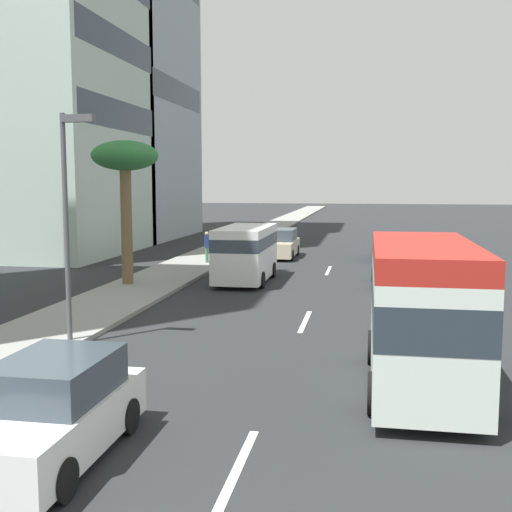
{
  "coord_description": "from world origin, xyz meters",
  "views": [
    {
      "loc": [
        -3.56,
        -1.96,
        4.51
      ],
      "look_at": [
        18.09,
        1.91,
        1.93
      ],
      "focal_mm": 44.22,
      "sensor_mm": 36.0,
      "label": 1
    }
  ],
  "objects_px": {
    "palm_tree": "(125,163)",
    "car_second": "(389,247)",
    "car_fourth": "(394,269)",
    "car_fifth": "(280,244)",
    "minibus_lead": "(422,310)",
    "car_sixth": "(53,412)",
    "street_lamp": "(69,200)",
    "van_third": "(246,250)",
    "pedestrian_near_lamp": "(207,245)"
  },
  "relations": [
    {
      "from": "pedestrian_near_lamp",
      "to": "street_lamp",
      "type": "xyz_separation_m",
      "value": [
        -17.14,
        -0.63,
        2.95
      ]
    },
    {
      "from": "car_second",
      "to": "street_lamp",
      "type": "distance_m",
      "value": 23.4
    },
    {
      "from": "car_second",
      "to": "car_fourth",
      "type": "distance_m",
      "value": 9.4
    },
    {
      "from": "van_third",
      "to": "pedestrian_near_lamp",
      "type": "bearing_deg",
      "value": -149.03
    },
    {
      "from": "car_second",
      "to": "car_fifth",
      "type": "xyz_separation_m",
      "value": [
        0.08,
        6.38,
        0.07
      ]
    },
    {
      "from": "car_fifth",
      "to": "street_lamp",
      "type": "height_order",
      "value": "street_lamp"
    },
    {
      "from": "car_fourth",
      "to": "car_sixth",
      "type": "relative_size",
      "value": 1.0
    },
    {
      "from": "van_third",
      "to": "palm_tree",
      "type": "bearing_deg",
      "value": -65.03
    },
    {
      "from": "car_second",
      "to": "palm_tree",
      "type": "relative_size",
      "value": 0.74
    },
    {
      "from": "car_sixth",
      "to": "car_fifth",
      "type": "bearing_deg",
      "value": -179.65
    },
    {
      "from": "street_lamp",
      "to": "car_sixth",
      "type": "bearing_deg",
      "value": -156.2
    },
    {
      "from": "car_sixth",
      "to": "van_third",
      "type": "bearing_deg",
      "value": -178.68
    },
    {
      "from": "pedestrian_near_lamp",
      "to": "street_lamp",
      "type": "relative_size",
      "value": 0.27
    },
    {
      "from": "palm_tree",
      "to": "street_lamp",
      "type": "relative_size",
      "value": 0.99
    },
    {
      "from": "minibus_lead",
      "to": "palm_tree",
      "type": "height_order",
      "value": "palm_tree"
    },
    {
      "from": "street_lamp",
      "to": "car_second",
      "type": "bearing_deg",
      "value": -23.47
    },
    {
      "from": "car_second",
      "to": "van_third",
      "type": "height_order",
      "value": "van_third"
    },
    {
      "from": "car_second",
      "to": "pedestrian_near_lamp",
      "type": "bearing_deg",
      "value": 112.62
    },
    {
      "from": "car_fourth",
      "to": "car_fifth",
      "type": "bearing_deg",
      "value": 33.78
    },
    {
      "from": "car_sixth",
      "to": "pedestrian_near_lamp",
      "type": "bearing_deg",
      "value": -171.36
    },
    {
      "from": "car_fifth",
      "to": "car_sixth",
      "type": "distance_m",
      "value": 28.17
    },
    {
      "from": "van_third",
      "to": "car_fifth",
      "type": "height_order",
      "value": "van_third"
    },
    {
      "from": "minibus_lead",
      "to": "car_sixth",
      "type": "relative_size",
      "value": 1.51
    },
    {
      "from": "minibus_lead",
      "to": "pedestrian_near_lamp",
      "type": "height_order",
      "value": "minibus_lead"
    },
    {
      "from": "car_fifth",
      "to": "palm_tree",
      "type": "height_order",
      "value": "palm_tree"
    },
    {
      "from": "car_fifth",
      "to": "car_sixth",
      "type": "relative_size",
      "value": 1.15
    },
    {
      "from": "van_third",
      "to": "car_fifth",
      "type": "bearing_deg",
      "value": 178.45
    },
    {
      "from": "car_fourth",
      "to": "pedestrian_near_lamp",
      "type": "distance_m",
      "value": 11.16
    },
    {
      "from": "car_second",
      "to": "van_third",
      "type": "distance_m",
      "value": 11.58
    },
    {
      "from": "minibus_lead",
      "to": "palm_tree",
      "type": "bearing_deg",
      "value": 44.24
    },
    {
      "from": "car_fourth",
      "to": "car_fifth",
      "type": "height_order",
      "value": "car_fifth"
    },
    {
      "from": "minibus_lead",
      "to": "pedestrian_near_lamp",
      "type": "relative_size",
      "value": 3.6
    },
    {
      "from": "van_third",
      "to": "car_sixth",
      "type": "xyz_separation_m",
      "value": [
        -18.63,
        -0.43,
        -0.66
      ]
    },
    {
      "from": "palm_tree",
      "to": "car_fifth",
      "type": "bearing_deg",
      "value": -23.18
    },
    {
      "from": "minibus_lead",
      "to": "pedestrian_near_lamp",
      "type": "distance_m",
      "value": 21.66
    },
    {
      "from": "car_second",
      "to": "pedestrian_near_lamp",
      "type": "height_order",
      "value": "pedestrian_near_lamp"
    },
    {
      "from": "minibus_lead",
      "to": "van_third",
      "type": "relative_size",
      "value": 1.14
    },
    {
      "from": "car_second",
      "to": "car_fourth",
      "type": "bearing_deg",
      "value": 179.76
    },
    {
      "from": "minibus_lead",
      "to": "van_third",
      "type": "distance_m",
      "value": 15.42
    },
    {
      "from": "palm_tree",
      "to": "street_lamp",
      "type": "xyz_separation_m",
      "value": [
        -9.56,
        -2.19,
        -1.3
      ]
    },
    {
      "from": "car_fifth",
      "to": "palm_tree",
      "type": "xyz_separation_m",
      "value": [
        -11.76,
        5.04,
        4.52
      ]
    },
    {
      "from": "minibus_lead",
      "to": "pedestrian_near_lamp",
      "type": "bearing_deg",
      "value": 27.02
    },
    {
      "from": "van_third",
      "to": "street_lamp",
      "type": "xyz_separation_m",
      "value": [
        -11.79,
        2.59,
        2.59
      ]
    },
    {
      "from": "minibus_lead",
      "to": "car_sixth",
      "type": "xyz_separation_m",
      "value": [
        -4.7,
        6.19,
        -0.97
      ]
    },
    {
      "from": "car_fifth",
      "to": "pedestrian_near_lamp",
      "type": "height_order",
      "value": "pedestrian_near_lamp"
    },
    {
      "from": "car_fifth",
      "to": "pedestrian_near_lamp",
      "type": "xyz_separation_m",
      "value": [
        -4.18,
        3.47,
        0.27
      ]
    },
    {
      "from": "palm_tree",
      "to": "car_second",
      "type": "bearing_deg",
      "value": -44.32
    },
    {
      "from": "car_fifth",
      "to": "street_lamp",
      "type": "bearing_deg",
      "value": -7.6
    },
    {
      "from": "car_sixth",
      "to": "palm_tree",
      "type": "xyz_separation_m",
      "value": [
        16.4,
        5.21,
        4.55
      ]
    },
    {
      "from": "car_second",
      "to": "van_third",
      "type": "bearing_deg",
      "value": 144.95
    }
  ]
}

